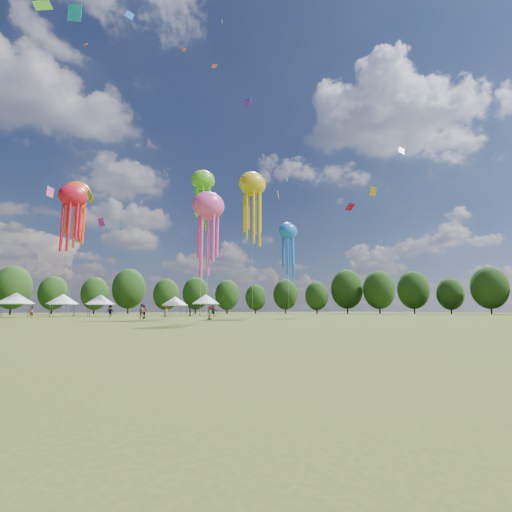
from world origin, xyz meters
TOP-DOWN VIEW (x-y plane):
  - ground at (0.00, 0.00)m, footprint 300.00×300.00m
  - spectator_near at (-4.17, 35.51)m, footprint 1.18×1.11m
  - spectators_far at (1.02, 43.91)m, footprint 27.30×23.63m
  - festival_tents at (-3.54, 57.02)m, footprint 38.39×8.19m
  - show_kites at (5.87, 42.59)m, footprint 36.18×31.70m
  - small_kites at (-0.61, 42.62)m, footprint 60.52×52.43m
  - treeline at (-3.87, 62.51)m, footprint 201.57×95.24m

SIDE VIEW (x-z plane):
  - ground at x=0.00m, z-range 0.00..0.00m
  - spectators_far at x=1.02m, z-range -0.06..1.87m
  - spectator_near at x=-4.17m, z-range 0.00..1.92m
  - festival_tents at x=-3.54m, z-range 0.86..5.27m
  - treeline at x=-3.87m, z-range -0.17..13.26m
  - show_kites at x=5.87m, z-range 5.23..32.25m
  - small_kites at x=-0.61m, z-range 7.77..52.94m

